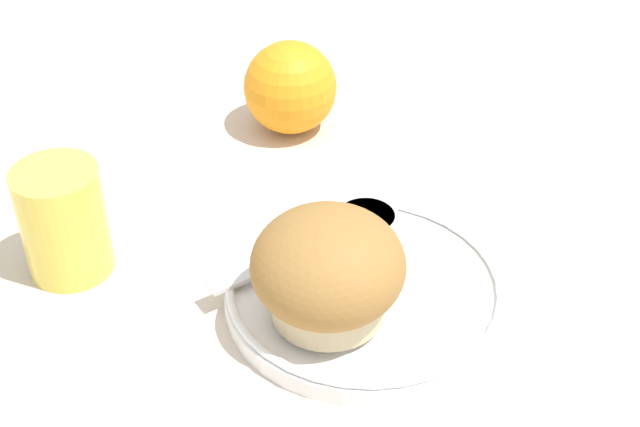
# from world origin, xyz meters

# --- Properties ---
(ground_plane) EXTENTS (3.00, 3.00, 0.00)m
(ground_plane) POSITION_xyz_m (0.00, 0.00, 0.00)
(ground_plane) COLOR beige
(plate) EXTENTS (0.20, 0.20, 0.02)m
(plate) POSITION_xyz_m (0.01, -0.01, 0.01)
(plate) COLOR white
(plate) RESTS_ON ground_plane
(muffin) EXTENTS (0.10, 0.10, 0.08)m
(muffin) POSITION_xyz_m (-0.03, -0.01, 0.06)
(muffin) COLOR beige
(muffin) RESTS_ON plate
(cream_ramekin) EXTENTS (0.05, 0.05, 0.02)m
(cream_ramekin) POSITION_xyz_m (0.05, 0.02, 0.03)
(cream_ramekin) COLOR silver
(cream_ramekin) RESTS_ON plate
(berry_pair) EXTENTS (0.03, 0.02, 0.02)m
(berry_pair) POSITION_xyz_m (0.01, 0.02, 0.03)
(berry_pair) COLOR #4C194C
(berry_pair) RESTS_ON plate
(butter_knife) EXTENTS (0.16, 0.05, 0.00)m
(butter_knife) POSITION_xyz_m (0.01, 0.04, 0.02)
(butter_knife) COLOR silver
(butter_knife) RESTS_ON plate
(orange_fruit) EXTENTS (0.09, 0.09, 0.09)m
(orange_fruit) POSITION_xyz_m (0.14, 0.20, 0.04)
(orange_fruit) COLOR orange
(orange_fruit) RESTS_ON ground_plane
(juice_glass) EXTENTS (0.06, 0.06, 0.09)m
(juice_glass) POSITION_xyz_m (-0.11, 0.18, 0.04)
(juice_glass) COLOR #EAD14C
(juice_glass) RESTS_ON ground_plane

